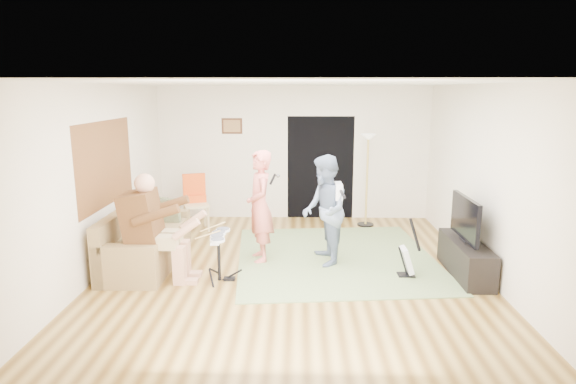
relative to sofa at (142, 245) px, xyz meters
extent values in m
plane|color=brown|center=(2.29, -0.21, -0.28)|extent=(6.00, 6.00, 0.00)
plane|color=white|center=(2.29, -0.21, 2.42)|extent=(6.00, 6.00, 0.00)
plane|color=brown|center=(-0.45, -0.01, 1.27)|extent=(0.00, 2.05, 2.05)
plane|color=black|center=(2.84, 2.78, 0.77)|extent=(2.10, 0.00, 2.10)
cube|color=#3F2314|center=(1.04, 2.78, 1.62)|extent=(0.42, 0.03, 0.32)
cube|color=#677E4C|center=(2.99, 0.31, -0.28)|extent=(3.33, 3.51, 0.02)
cube|color=olive|center=(0.09, 0.00, -0.07)|extent=(0.85, 1.70, 0.42)
cube|color=olive|center=(-0.27, 0.00, 0.14)|extent=(0.16, 2.11, 0.85)
cube|color=olive|center=(0.09, 0.95, 0.02)|extent=(0.85, 0.20, 0.60)
cube|color=olive|center=(0.09, -0.95, 0.02)|extent=(0.85, 0.20, 0.60)
cube|color=#573318|center=(0.24, -0.65, 0.63)|extent=(0.42, 0.55, 0.70)
sphere|color=tan|center=(0.32, -0.65, 1.09)|extent=(0.28, 0.28, 0.28)
cylinder|color=black|center=(1.29, -0.65, 0.04)|extent=(0.04, 0.04, 0.61)
cube|color=white|center=(1.29, -0.65, 0.34)|extent=(0.12, 0.61, 0.04)
imported|color=#D7675D|center=(1.80, 0.18, 0.58)|extent=(0.56, 0.71, 1.73)
imported|color=slate|center=(2.79, 0.05, 0.55)|extent=(0.73, 0.88, 1.67)
cube|color=black|center=(3.94, -0.45, -0.27)|extent=(0.24, 0.19, 0.03)
cube|color=silver|center=(3.94, -0.45, -0.04)|extent=(0.18, 0.28, 0.37)
cylinder|color=black|center=(4.04, -0.45, 0.34)|extent=(0.19, 0.04, 0.48)
cylinder|color=black|center=(3.72, 2.21, -0.27)|extent=(0.32, 0.32, 0.03)
cylinder|color=tan|center=(3.72, 2.21, 0.59)|extent=(0.04, 0.04, 1.70)
cone|color=white|center=(3.72, 2.21, 1.45)|extent=(0.28, 0.28, 0.11)
cube|color=beige|center=(0.46, 1.82, 0.19)|extent=(0.57, 0.57, 0.04)
cube|color=#F35719|center=(0.46, 2.03, 0.54)|extent=(0.43, 0.22, 0.45)
cube|color=black|center=(4.79, -0.38, -0.03)|extent=(0.40, 1.40, 0.50)
cube|color=black|center=(4.74, -0.38, 0.57)|extent=(0.06, 1.03, 0.60)
camera|label=1|loc=(2.40, -6.97, 2.32)|focal=30.00mm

